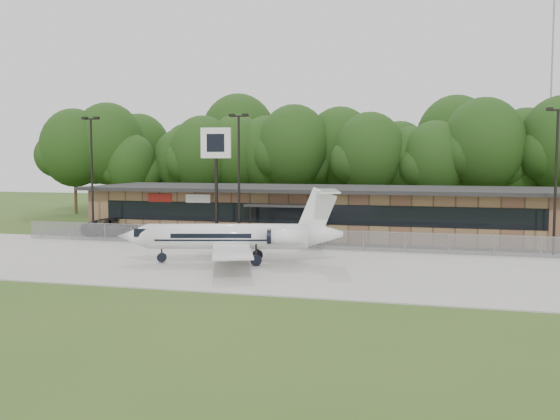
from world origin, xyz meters
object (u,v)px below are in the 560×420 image
(suv, at_px, (115,227))
(pole_sign, at_px, (216,155))
(business_jet, at_px, (236,237))
(terminal, at_px, (320,211))

(suv, height_order, pole_sign, pole_sign)
(business_jet, xyz_separation_m, suv, (-15.04, 11.08, -0.95))
(terminal, xyz_separation_m, pole_sign, (-7.01, -7.15, 4.86))
(business_jet, bearing_deg, terminal, 67.88)
(business_jet, distance_m, pole_sign, 11.76)
(terminal, bearing_deg, suv, -162.67)
(terminal, bearing_deg, pole_sign, -134.46)
(business_jet, bearing_deg, pole_sign, 103.05)
(terminal, relative_size, suv, 7.21)
(pole_sign, bearing_deg, terminal, 37.13)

